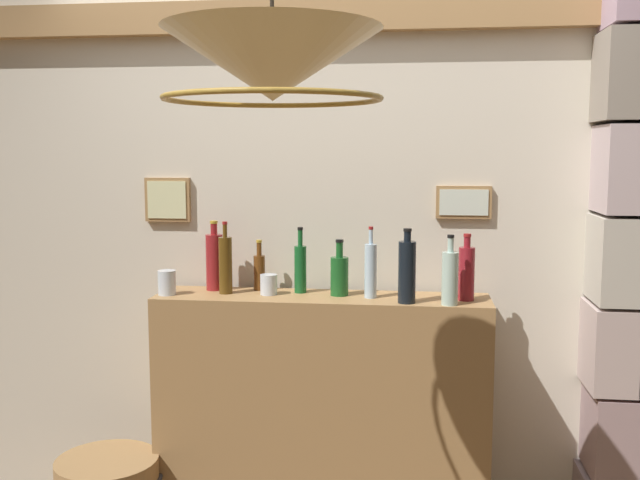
{
  "coord_description": "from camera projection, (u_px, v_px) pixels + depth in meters",
  "views": [
    {
      "loc": [
        0.39,
        -2.23,
        1.75
      ],
      "look_at": [
        0.0,
        0.81,
        1.37
      ],
      "focal_mm": 41.19,
      "sensor_mm": 36.0,
      "label": 1
    }
  ],
  "objects": [
    {
      "name": "liquor_bottle_port",
      "position": [
        259.0,
        271.0,
        3.29
      ],
      "size": [
        0.05,
        0.05,
        0.23
      ],
      "color": "brown",
      "rests_on": "bar_shelf_unit"
    },
    {
      "name": "bar_shelf_unit",
      "position": [
        321.0,
        421.0,
        3.24
      ],
      "size": [
        1.44,
        0.32,
        1.12
      ],
      "primitive_type": "cube",
      "color": "#9E7547",
      "rests_on": "ground"
    },
    {
      "name": "liquor_bottle_scotch",
      "position": [
        339.0,
        274.0,
        3.17
      ],
      "size": [
        0.08,
        0.08,
        0.24
      ],
      "color": "#1B5722",
      "rests_on": "bar_shelf_unit"
    },
    {
      "name": "liquor_bottle_tequila",
      "position": [
        300.0,
        267.0,
        3.23
      ],
      "size": [
        0.05,
        0.05,
        0.29
      ],
      "color": "#175826",
      "rests_on": "bar_shelf_unit"
    },
    {
      "name": "liquor_bottle_sherry",
      "position": [
        466.0,
        272.0,
        3.06
      ],
      "size": [
        0.07,
        0.07,
        0.28
      ],
      "color": "maroon",
      "rests_on": "bar_shelf_unit"
    },
    {
      "name": "pendant_lamp",
      "position": [
        272.0,
        67.0,
        2.08
      ],
      "size": [
        0.63,
        0.63,
        0.47
      ],
      "color": "beige"
    },
    {
      "name": "liquor_bottle_rye",
      "position": [
        225.0,
        264.0,
        3.21
      ],
      "size": [
        0.06,
        0.06,
        0.32
      ],
      "color": "#573B13",
      "rests_on": "bar_shelf_unit"
    },
    {
      "name": "glass_tumbler_shot",
      "position": [
        269.0,
        285.0,
        3.19
      ],
      "size": [
        0.07,
        0.07,
        0.09
      ],
      "color": "silver",
      "rests_on": "bar_shelf_unit"
    },
    {
      "name": "glass_tumbler_highball",
      "position": [
        167.0,
        283.0,
        3.19
      ],
      "size": [
        0.08,
        0.08,
        0.11
      ],
      "color": "silver",
      "rests_on": "bar_shelf_unit"
    },
    {
      "name": "liquor_bottle_bourbon",
      "position": [
        450.0,
        277.0,
        2.97
      ],
      "size": [
        0.07,
        0.07,
        0.29
      ],
      "color": "#AFCBBD",
      "rests_on": "bar_shelf_unit"
    },
    {
      "name": "liquor_bottle_rum",
      "position": [
        371.0,
        270.0,
        3.12
      ],
      "size": [
        0.05,
        0.05,
        0.31
      ],
      "color": "silver",
      "rests_on": "bar_shelf_unit"
    },
    {
      "name": "stone_pillar",
      "position": [
        633.0,
        261.0,
        3.06
      ],
      "size": [
        0.36,
        0.37,
        2.59
      ],
      "color": "gray",
      "rests_on": "ground"
    },
    {
      "name": "panelled_rear_partition",
      "position": [
        328.0,
        229.0,
        3.37
      ],
      "size": [
        3.38,
        0.15,
        2.66
      ],
      "color": "beige",
      "rests_on": "ground"
    },
    {
      "name": "liquor_bottle_mezcal",
      "position": [
        214.0,
        261.0,
        3.29
      ],
      "size": [
        0.08,
        0.08,
        0.31
      ],
      "color": "maroon",
      "rests_on": "bar_shelf_unit"
    },
    {
      "name": "glass_tumbler_rocks",
      "position": [
        453.0,
        287.0,
        3.18
      ],
      "size": [
        0.06,
        0.06,
        0.08
      ],
      "color": "silver",
      "rests_on": "bar_shelf_unit"
    },
    {
      "name": "liquor_bottle_vermouth",
      "position": [
        407.0,
        271.0,
        3.01
      ],
      "size": [
        0.07,
        0.07,
        0.31
      ],
      "color": "black",
      "rests_on": "bar_shelf_unit"
    }
  ]
}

